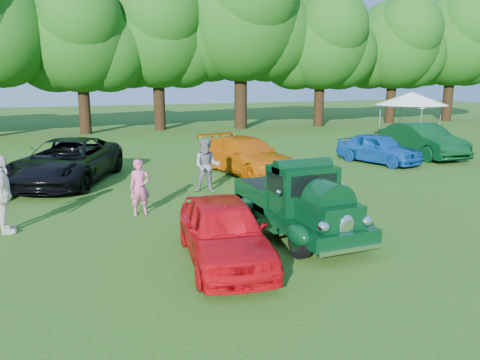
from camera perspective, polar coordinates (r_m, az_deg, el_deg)
name	(u,v)px	position (r m, az deg, el deg)	size (l,w,h in m)	color
ground	(303,244)	(10.60, 7.72, -7.79)	(120.00, 120.00, 0.00)	#244E12
hero_pickup	(298,204)	(11.14, 7.02, -2.88)	(1.99, 4.28, 1.67)	black
red_convertible	(224,230)	(9.39, -1.98, -6.16)	(1.53, 3.80, 1.29)	red
back_car_black	(67,161)	(17.57, -20.31, 2.17)	(2.58, 5.60, 1.56)	black
back_car_orange	(246,156)	(18.19, 0.78, 3.00)	(1.97, 4.83, 1.40)	#BF5706
back_car_blue	(378,148)	(21.33, 16.52, 3.73)	(1.54, 3.83, 1.31)	#0D4094
back_car_green	(422,140)	(23.70, 21.29, 4.53)	(1.67, 4.78, 1.58)	black
spectator_pink	(140,187)	(12.86, -12.11, -0.87)	(0.55, 0.36, 1.52)	#BD4D7D
spectator_grey	(207,166)	(15.11, -4.07, 1.74)	(0.85, 0.66, 1.74)	slate
spectator_white	(3,195)	(12.34, -26.96, -1.61)	(1.11, 0.46, 1.89)	silver
canopy_tent	(412,99)	(28.05, 20.18, 9.25)	(5.04, 5.04, 2.91)	white
tree_line	(129,31)	(32.98, -13.36, 17.27)	(62.63, 9.84, 11.98)	black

